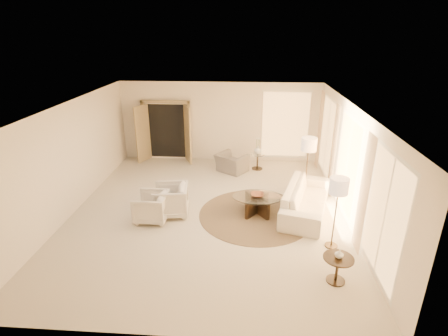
# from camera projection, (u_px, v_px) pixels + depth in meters

# --- Properties ---
(room) EXTENTS (7.04, 8.04, 2.83)m
(room) POSITION_uv_depth(u_px,v_px,m) (207.00, 162.00, 8.64)
(room) COLOR beige
(room) RESTS_ON ground
(windows_right) EXTENTS (0.10, 6.40, 2.40)m
(windows_right) POSITION_uv_depth(u_px,v_px,m) (347.00, 166.00, 8.53)
(windows_right) COLOR #F9B863
(windows_right) RESTS_ON room
(window_back_corner) EXTENTS (1.70, 0.10, 2.40)m
(window_back_corner) POSITION_uv_depth(u_px,v_px,m) (285.00, 125.00, 12.17)
(window_back_corner) COLOR #F9B863
(window_back_corner) RESTS_ON room
(curtains_right) EXTENTS (0.06, 5.20, 2.60)m
(curtains_right) POSITION_uv_depth(u_px,v_px,m) (337.00, 156.00, 9.39)
(curtains_right) COLOR beige
(curtains_right) RESTS_ON room
(french_doors) EXTENTS (1.95, 0.66, 2.16)m
(french_doors) POSITION_uv_depth(u_px,v_px,m) (166.00, 132.00, 12.43)
(french_doors) COLOR tan
(french_doors) RESTS_ON room
(area_rug) EXTENTS (3.04, 3.04, 0.01)m
(area_rug) POSITION_uv_depth(u_px,v_px,m) (255.00, 215.00, 9.03)
(area_rug) COLOR #3C2D1E
(area_rug) RESTS_ON room
(sofa) EXTENTS (1.65, 2.72, 0.74)m
(sofa) POSITION_uv_depth(u_px,v_px,m) (306.00, 199.00, 9.05)
(sofa) COLOR silver
(sofa) RESTS_ON room
(armchair_left) EXTENTS (0.89, 0.94, 0.87)m
(armchair_left) POSITION_uv_depth(u_px,v_px,m) (171.00, 199.00, 8.93)
(armchair_left) COLOR silver
(armchair_left) RESTS_ON room
(armchair_right) EXTENTS (0.75, 0.80, 0.80)m
(armchair_right) POSITION_uv_depth(u_px,v_px,m) (151.00, 206.00, 8.65)
(armchair_right) COLOR silver
(armchair_right) RESTS_ON room
(accent_chair) EXTENTS (1.12, 1.04, 0.82)m
(accent_chair) POSITION_uv_depth(u_px,v_px,m) (232.00, 160.00, 11.62)
(accent_chair) COLOR gray
(accent_chair) RESTS_ON room
(coffee_table) EXTENTS (1.29, 1.29, 0.47)m
(coffee_table) POSITION_uv_depth(u_px,v_px,m) (257.00, 202.00, 9.03)
(coffee_table) COLOR black
(coffee_table) RESTS_ON room
(end_table) EXTENTS (0.57, 0.57, 0.54)m
(end_table) POSITION_uv_depth(u_px,v_px,m) (338.00, 265.00, 6.53)
(end_table) COLOR black
(end_table) RESTS_ON room
(side_table) EXTENTS (0.48, 0.48, 0.55)m
(side_table) POSITION_uv_depth(u_px,v_px,m) (257.00, 160.00, 11.86)
(side_table) COLOR #30281D
(side_table) RESTS_ON room
(floor_lamp_near) EXTENTS (0.42, 0.42, 1.75)m
(floor_lamp_near) POSITION_uv_depth(u_px,v_px,m) (309.00, 147.00, 9.48)
(floor_lamp_near) COLOR #30281D
(floor_lamp_near) RESTS_ON room
(floor_lamp_far) EXTENTS (0.40, 0.40, 1.64)m
(floor_lamp_far) POSITION_uv_depth(u_px,v_px,m) (339.00, 189.00, 7.21)
(floor_lamp_far) COLOR #30281D
(floor_lamp_far) RESTS_ON room
(bowl) EXTENTS (0.35, 0.35, 0.08)m
(bowl) POSITION_uv_depth(u_px,v_px,m) (257.00, 195.00, 8.95)
(bowl) COLOR brown
(bowl) RESTS_ON coffee_table
(end_vase) EXTENTS (0.16, 0.16, 0.17)m
(end_vase) POSITION_uv_depth(u_px,v_px,m) (339.00, 254.00, 6.44)
(end_vase) COLOR white
(end_vase) RESTS_ON end_table
(side_vase) EXTENTS (0.35, 0.35, 0.28)m
(side_vase) POSITION_uv_depth(u_px,v_px,m) (258.00, 150.00, 11.73)
(side_vase) COLOR white
(side_vase) RESTS_ON side_table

